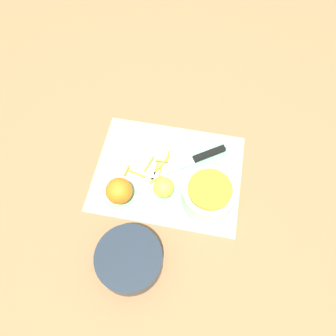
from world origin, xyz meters
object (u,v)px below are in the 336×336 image
at_px(bowl_dark, 129,259).
at_px(lemon, 164,188).
at_px(bowl_speckled, 209,194).
at_px(orange_left, 119,191).
at_px(knife, 201,157).

bearing_deg(bowl_dark, lemon, -103.20).
height_order(bowl_speckled, lemon, bowl_speckled).
distance_m(bowl_dark, orange_left, 0.21).
bearing_deg(orange_left, bowl_dark, 112.20).
xyz_separation_m(bowl_dark, knife, (-0.15, -0.37, -0.02)).
distance_m(bowl_speckled, bowl_dark, 0.30).
height_order(knife, orange_left, orange_left).
distance_m(bowl_speckled, knife, 0.15).
xyz_separation_m(bowl_speckled, lemon, (0.13, -0.00, -0.01)).
bearing_deg(bowl_dark, orange_left, -67.80).
xyz_separation_m(bowl_speckled, bowl_dark, (0.19, 0.23, -0.01)).
height_order(bowl_speckled, orange_left, bowl_speckled).
bearing_deg(orange_left, knife, -141.12).
distance_m(bowl_dark, lemon, 0.24).
relative_size(bowl_speckled, orange_left, 1.94).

